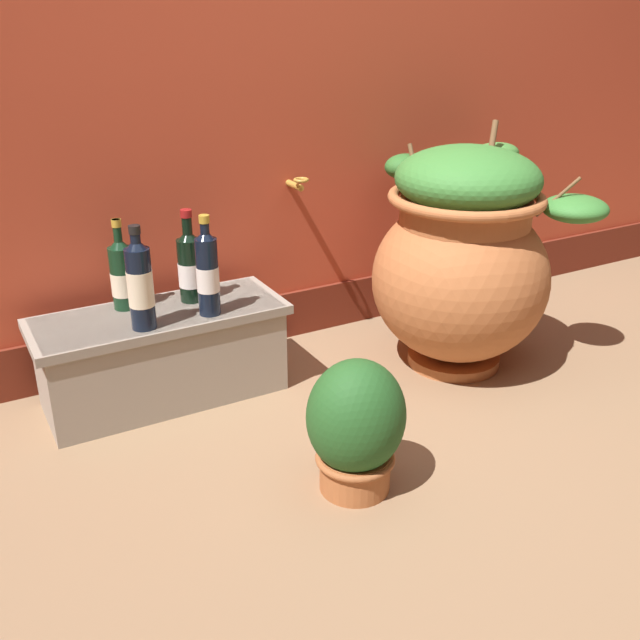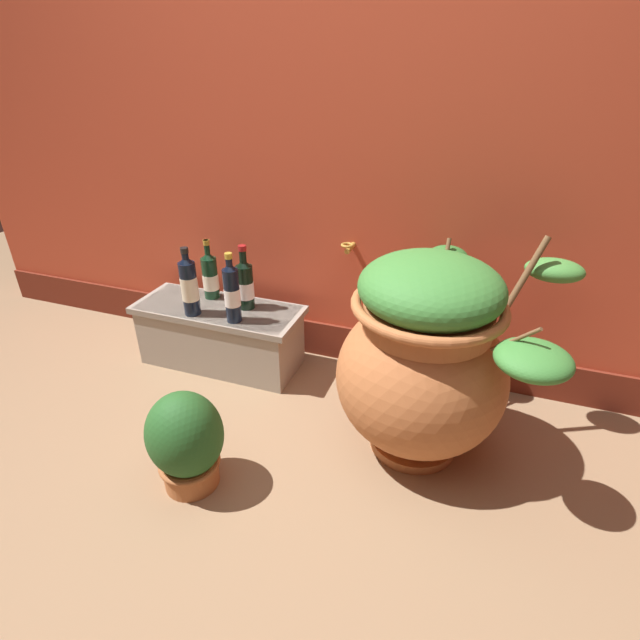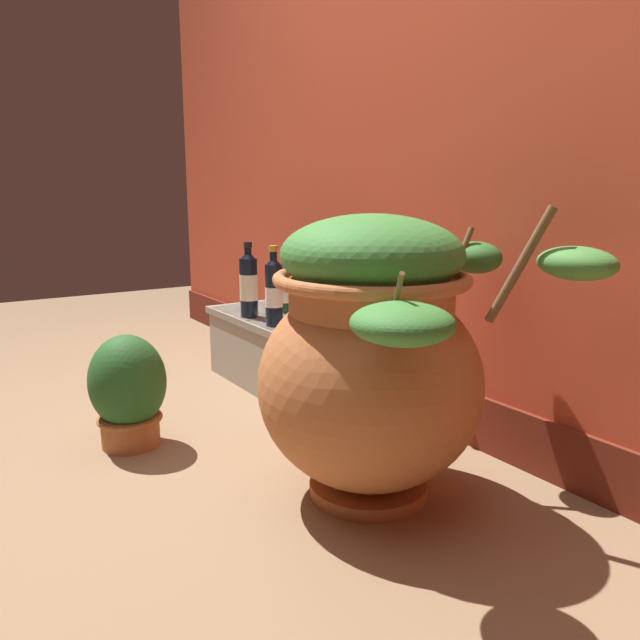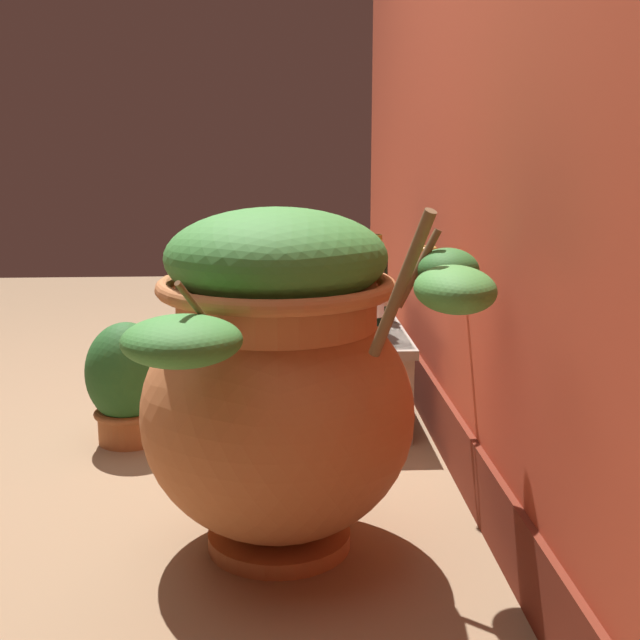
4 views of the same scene
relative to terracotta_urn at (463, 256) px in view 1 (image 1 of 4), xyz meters
name	(u,v)px [view 1 (image 1 of 4)]	position (x,y,z in m)	size (l,w,h in m)	color
ground_plane	(470,478)	(-0.42, -0.59, -0.41)	(7.00, 7.00, 0.00)	#896B4C
terracotta_urn	(463,256)	(0.00, 0.00, 0.00)	(0.81, 0.76, 0.82)	#B26638
stone_ledge	(162,352)	(-1.02, 0.27, -0.24)	(0.81, 0.32, 0.31)	#9E9384
wine_bottle_left	(122,273)	(-1.10, 0.36, 0.02)	(0.08, 0.08, 0.30)	black
wine_bottle_middle	(190,264)	(-0.89, 0.31, 0.02)	(0.08, 0.08, 0.31)	black
wine_bottle_right	(207,271)	(-0.88, 0.18, 0.04)	(0.07, 0.07, 0.32)	black
wine_bottle_back	(140,282)	(-1.09, 0.17, 0.04)	(0.08, 0.08, 0.32)	black
potted_shrub	(356,426)	(-0.72, -0.47, -0.22)	(0.27, 0.25, 0.38)	#B26638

